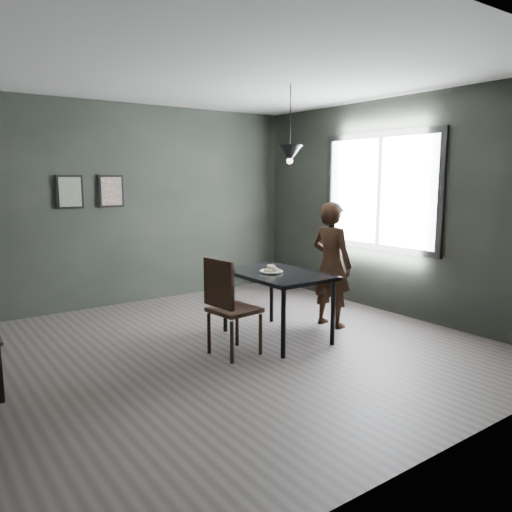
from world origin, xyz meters
TOP-DOWN VIEW (x-y plane):
  - ground at (0.00, 0.00)m, footprint 5.00×5.00m
  - back_wall at (0.00, 2.50)m, footprint 5.00×0.10m
  - ceiling at (0.00, 0.00)m, footprint 5.00×5.00m
  - window_assembly at (2.47, 0.20)m, footprint 0.04×1.96m
  - cafe_table at (0.60, 0.00)m, footprint 0.80×1.20m
  - white_plate at (0.54, 0.03)m, footprint 0.23×0.23m
  - donut_pile at (0.54, 0.03)m, footprint 0.18×0.14m
  - woman at (1.42, -0.01)m, footprint 0.44×0.60m
  - wood_chair at (-0.16, -0.17)m, footprint 0.48×0.48m
  - pendant_lamp at (0.85, 0.10)m, footprint 0.28×0.28m
  - framed_print_left at (-0.90, 2.47)m, footprint 0.34×0.04m
  - framed_print_right at (-0.35, 2.47)m, footprint 0.34×0.04m

SIDE VIEW (x-z plane):
  - ground at x=0.00m, z-range 0.00..0.00m
  - wood_chair at x=-0.16m, z-range 0.07..1.07m
  - cafe_table at x=0.60m, z-range 0.30..1.05m
  - woman at x=1.42m, z-range 0.00..1.51m
  - white_plate at x=0.54m, z-range 0.75..0.76m
  - donut_pile at x=0.54m, z-range 0.75..0.83m
  - back_wall at x=0.00m, z-range 0.00..2.80m
  - window_assembly at x=2.47m, z-range 0.82..2.38m
  - framed_print_left at x=-0.90m, z-range 1.38..1.82m
  - framed_print_right at x=-0.35m, z-range 1.38..1.82m
  - pendant_lamp at x=0.85m, z-range 1.62..2.48m
  - ceiling at x=0.00m, z-range 2.79..2.81m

